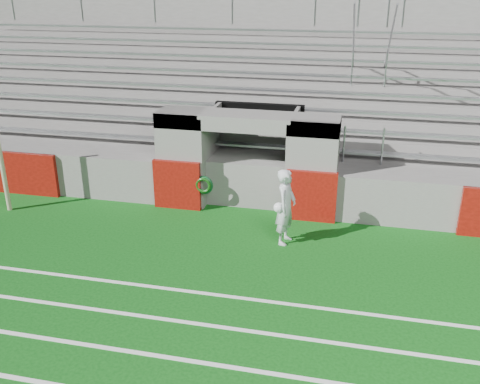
# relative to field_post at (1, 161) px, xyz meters

# --- Properties ---
(ground) EXTENTS (90.00, 90.00, 0.00)m
(ground) POSITION_rel_field_post_xyz_m (6.23, -1.81, -1.40)
(ground) COLOR #0C480F
(ground) RESTS_ON ground
(field_post) EXTENTS (0.12, 0.12, 2.79)m
(field_post) POSITION_rel_field_post_xyz_m (0.00, 0.00, 0.00)
(field_post) COLOR tan
(field_post) RESTS_ON ground
(stadium_structure) EXTENTS (26.00, 8.48, 5.42)m
(stadium_structure) POSITION_rel_field_post_xyz_m (6.23, 6.16, 0.10)
(stadium_structure) COLOR slate
(stadium_structure) RESTS_ON ground
(goalkeeper_with_ball) EXTENTS (0.55, 0.74, 1.83)m
(goalkeeper_with_ball) POSITION_rel_field_post_xyz_m (7.58, -0.22, -0.48)
(goalkeeper_with_ball) COLOR silver
(goalkeeper_with_ball) RESTS_ON ground
(hose_coil) EXTENTS (0.52, 0.14, 0.52)m
(hose_coil) POSITION_rel_field_post_xyz_m (5.18, 1.12, -0.66)
(hose_coil) COLOR #0D441F
(hose_coil) RESTS_ON ground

